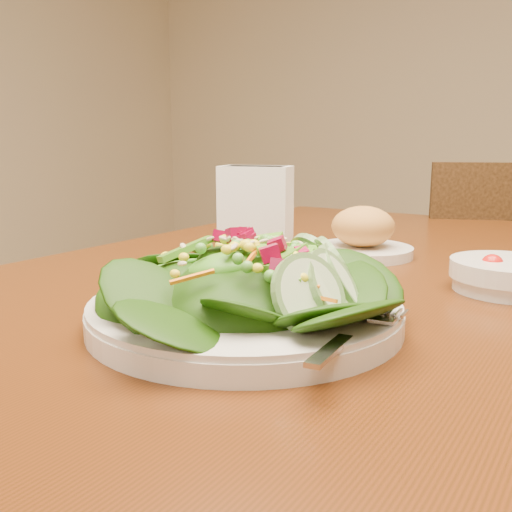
# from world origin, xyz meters

# --- Properties ---
(dining_table) EXTENTS (0.90, 1.40, 0.75)m
(dining_table) POSITION_xyz_m (0.00, 0.00, 0.65)
(dining_table) COLOR #4A1F09
(dining_table) RESTS_ON ground_plane
(chair_far) EXTENTS (0.53, 0.54, 0.88)m
(chair_far) POSITION_xyz_m (0.05, 0.84, 0.47)
(chair_far) COLOR #4B2E15
(chair_far) RESTS_ON ground_plane
(salad_plate) EXTENTS (0.31, 0.31, 0.09)m
(salad_plate) POSITION_xyz_m (0.02, -0.25, 0.78)
(salad_plate) COLOR silver
(salad_plate) RESTS_ON dining_table
(bread_plate) EXTENTS (0.16, 0.16, 0.08)m
(bread_plate) POSITION_xyz_m (-0.03, 0.14, 0.78)
(bread_plate) COLOR silver
(bread_plate) RESTS_ON dining_table
(tomato_bowl) EXTENTS (0.14, 0.14, 0.04)m
(tomato_bowl) POSITION_xyz_m (0.20, 0.03, 0.77)
(tomato_bowl) COLOR silver
(tomato_bowl) RESTS_ON dining_table
(napkin_holder) EXTENTS (0.12, 0.09, 0.14)m
(napkin_holder) POSITION_xyz_m (-0.17, 0.05, 0.82)
(napkin_holder) COLOR white
(napkin_holder) RESTS_ON dining_table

